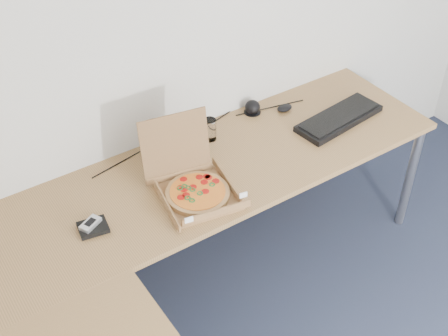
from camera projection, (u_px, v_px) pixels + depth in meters
desk at (190, 262)px, 2.52m from camera, size 2.50×2.20×0.73m
pizza_box at (195, 188)px, 2.77m from camera, size 0.32×0.38×0.33m
drinking_glass at (210, 129)px, 3.09m from camera, size 0.07×0.07×0.12m
keyboard at (339, 118)px, 3.24m from camera, size 0.52×0.24×0.03m
mouse at (285, 108)px, 3.31m from camera, size 0.10×0.07×0.03m
wallet at (93, 227)px, 2.61m from camera, size 0.14×0.12×0.02m
phone at (90, 224)px, 2.60m from camera, size 0.11×0.09×0.02m
dome_speaker at (253, 106)px, 3.28m from camera, size 0.09×0.09×0.08m
cable_bundle at (197, 133)px, 3.15m from camera, size 0.61×0.12×0.01m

